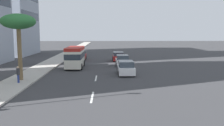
% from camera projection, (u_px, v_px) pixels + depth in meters
% --- Properties ---
extents(ground_plane, '(198.00, 198.00, 0.00)m').
position_uv_depth(ground_plane, '(99.00, 64.00, 37.78)').
color(ground_plane, '#38383A').
extents(sidewalk_right, '(162.00, 3.34, 0.15)m').
position_uv_depth(sidewalk_right, '(50.00, 63.00, 37.55)').
color(sidewalk_right, '#B2ADA3').
rests_on(sidewalk_right, ground_plane).
extents(lane_stripe_mid, '(3.20, 0.16, 0.01)m').
position_uv_depth(lane_stripe_mid, '(92.00, 97.00, 18.40)').
color(lane_stripe_mid, silver).
rests_on(lane_stripe_mid, ground_plane).
extents(lane_stripe_far, '(3.20, 0.16, 0.01)m').
position_uv_depth(lane_stripe_far, '(96.00, 78.00, 25.96)').
color(lane_stripe_far, silver).
rests_on(lane_stripe_far, ground_plane).
extents(car_lead, '(4.52, 1.81, 1.70)m').
position_uv_depth(car_lead, '(81.00, 56.00, 42.82)').
color(car_lead, '#A51E1E').
rests_on(car_lead, ground_plane).
extents(minibus_second, '(6.24, 2.27, 2.90)m').
position_uv_depth(minibus_second, '(75.00, 56.00, 33.37)').
color(minibus_second, silver).
rests_on(minibus_second, ground_plane).
extents(car_third, '(4.27, 1.91, 1.56)m').
position_uv_depth(car_third, '(118.00, 57.00, 41.63)').
color(car_third, '#A51E1E').
rests_on(car_third, ground_plane).
extents(car_fourth, '(4.04, 1.88, 1.62)m').
position_uv_depth(car_fourth, '(122.00, 61.00, 35.44)').
color(car_fourth, white).
rests_on(car_fourth, ground_plane).
extents(car_fifth, '(4.55, 1.91, 1.61)m').
position_uv_depth(car_fifth, '(126.00, 68.00, 28.31)').
color(car_fifth, white).
rests_on(car_fifth, ground_plane).
extents(pedestrian_near_lamp, '(0.39, 0.38, 1.60)m').
position_uv_depth(pedestrian_near_lamp, '(18.00, 74.00, 22.77)').
color(pedestrian_near_lamp, navy).
rests_on(pedestrian_near_lamp, sidewalk_right).
extents(palm_tree, '(3.41, 3.41, 6.63)m').
position_uv_depth(palm_tree, '(18.00, 23.00, 23.68)').
color(palm_tree, brown).
rests_on(palm_tree, sidewalk_right).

